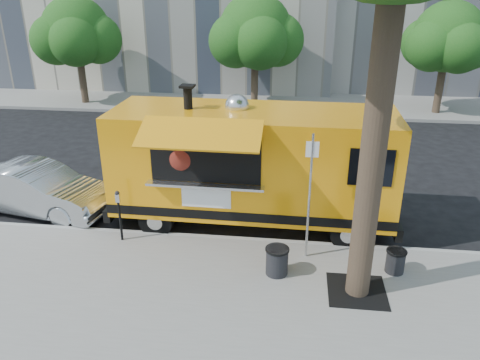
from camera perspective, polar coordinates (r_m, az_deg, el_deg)
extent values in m
plane|color=black|center=(12.71, 0.88, -5.62)|extent=(120.00, 120.00, 0.00)
cube|color=gray|center=(9.38, -1.85, -16.94)|extent=(60.00, 6.00, 0.15)
cube|color=#999993|center=(11.87, 0.40, -7.44)|extent=(60.00, 0.14, 0.16)
cube|color=gray|center=(25.35, 4.20, 9.27)|extent=(60.00, 5.00, 0.15)
cylinder|color=#33261C|center=(8.84, 16.05, 4.33)|extent=(0.48, 0.48, 6.50)
cube|color=black|center=(10.31, 14.04, -12.99)|extent=(1.20, 1.20, 0.02)
cylinder|color=#33261C|center=(26.33, -18.64, 11.74)|extent=(0.36, 0.36, 2.60)
sphere|color=#144C14|center=(26.02, -19.32, 16.78)|extent=(3.42, 3.42, 3.42)
cylinder|color=#33261C|center=(24.34, 1.79, 12.06)|extent=(0.36, 0.36, 2.60)
sphere|color=#144C14|center=(23.99, 1.86, 17.69)|extent=(3.60, 3.60, 3.60)
cylinder|color=#33261C|center=(24.91, 23.18, 10.50)|extent=(0.36, 0.36, 2.60)
sphere|color=#144C14|center=(24.58, 24.04, 15.68)|extent=(3.24, 3.24, 3.24)
cylinder|color=silver|center=(10.54, 8.44, -2.20)|extent=(0.06, 0.06, 3.00)
cube|color=white|center=(10.11, 8.82, 3.70)|extent=(0.28, 0.02, 0.35)
cylinder|color=black|center=(11.90, -14.38, -4.86)|extent=(0.06, 0.06, 1.05)
cube|color=silver|center=(11.63, -14.68, -2.13)|extent=(0.10, 0.08, 0.22)
sphere|color=black|center=(11.58, -14.75, -1.55)|extent=(0.11, 0.11, 0.11)
cube|color=#FC9C0D|center=(12.11, 1.56, 2.47)|extent=(7.19, 2.53, 2.59)
cube|color=black|center=(12.52, 1.51, -2.03)|extent=(7.21, 2.55, 0.24)
cube|color=black|center=(12.83, 17.99, -4.08)|extent=(0.21, 2.30, 0.33)
cube|color=black|center=(13.50, -14.13, -2.21)|extent=(0.21, 2.30, 0.33)
cube|color=black|center=(12.15, 18.72, 3.35)|extent=(0.08, 1.94, 1.05)
cylinder|color=black|center=(11.79, 13.04, -6.30)|extent=(0.89, 0.32, 0.88)
cylinder|color=black|center=(13.59, 12.42, -2.14)|extent=(0.89, 0.32, 0.88)
cylinder|color=black|center=(12.26, -10.15, -4.84)|extent=(0.89, 0.32, 0.88)
cylinder|color=black|center=(14.00, -7.71, -1.01)|extent=(0.89, 0.32, 0.88)
cube|color=black|center=(11.05, -4.20, 2.64)|extent=(2.64, 0.22, 1.16)
cube|color=silver|center=(11.14, -4.28, -0.63)|extent=(2.85, 0.39, 0.06)
cube|color=#FC9C0D|center=(10.27, -4.97, 5.63)|extent=(2.76, 1.08, 0.46)
cube|color=white|center=(11.35, -4.14, -2.06)|extent=(1.21, 0.06, 0.55)
cylinder|color=black|center=(11.94, -6.38, 9.90)|extent=(0.22, 0.22, 0.61)
sphere|color=silver|center=(11.97, -0.37, 9.00)|extent=(0.62, 0.62, 0.62)
sphere|color=maroon|center=(11.47, -6.86, 3.04)|extent=(0.92, 0.92, 0.92)
cylinder|color=#FF590C|center=(11.31, -7.12, 2.02)|extent=(0.38, 0.14, 0.37)
imported|color=#A6A9AD|center=(14.36, -23.44, -1.04)|extent=(4.47, 2.29, 1.40)
cylinder|color=black|center=(10.41, 4.52, -9.81)|extent=(0.49, 0.49, 0.63)
cylinder|color=black|center=(10.25, 4.58, -8.42)|extent=(0.53, 0.53, 0.04)
cylinder|color=black|center=(11.01, 18.42, -9.36)|extent=(0.41, 0.41, 0.54)
cylinder|color=black|center=(10.88, 18.58, -8.25)|extent=(0.45, 0.45, 0.04)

